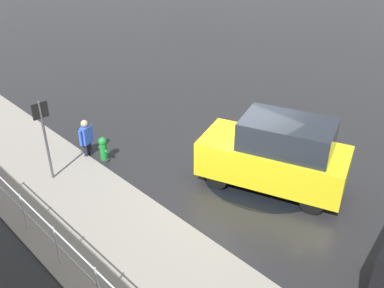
{
  "coord_description": "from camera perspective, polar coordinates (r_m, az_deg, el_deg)",
  "views": [
    {
      "loc": [
        -6.53,
        8.18,
        6.95
      ],
      "look_at": [
        1.03,
        0.84,
        0.9
      ],
      "focal_mm": 40.0,
      "sensor_mm": 36.0,
      "label": 1
    }
  ],
  "objects": [
    {
      "name": "ground_plane",
      "position": [
        12.56,
        6.05,
        -3.9
      ],
      "size": [
        60.0,
        60.0,
        0.0
      ],
      "primitive_type": "plane",
      "color": "black"
    },
    {
      "name": "kerb_strip",
      "position": [
        10.32,
        -9.69,
        -12.86
      ],
      "size": [
        24.0,
        3.2,
        0.04
      ],
      "primitive_type": "cube",
      "color": "gray",
      "rests_on": "ground"
    },
    {
      "name": "moving_hatchback",
      "position": [
        11.64,
        11.17,
        -1.34
      ],
      "size": [
        4.25,
        2.96,
        2.06
      ],
      "color": "yellow",
      "rests_on": "ground"
    },
    {
      "name": "fire_hydrant",
      "position": [
        13.15,
        -11.73,
        -0.69
      ],
      "size": [
        0.42,
        0.31,
        0.8
      ],
      "color": "#197A2D",
      "rests_on": "ground"
    },
    {
      "name": "pedestrian",
      "position": [
        13.4,
        -13.94,
        1.03
      ],
      "size": [
        0.33,
        0.55,
        1.22
      ],
      "color": "blue",
      "rests_on": "ground"
    },
    {
      "name": "metal_railing",
      "position": [
        9.13,
        -15.33,
        -14.57
      ],
      "size": [
        7.86,
        0.04,
        1.05
      ],
      "color": "#B7BABF",
      "rests_on": "ground"
    },
    {
      "name": "sign_post",
      "position": [
        12.12,
        -19.15,
        1.79
      ],
      "size": [
        0.07,
        0.44,
        2.4
      ],
      "color": "#4C4C51",
      "rests_on": "ground"
    },
    {
      "name": "puddle_patch",
      "position": [
        12.7,
        9.96,
        -3.78
      ],
      "size": [
        3.78,
        3.78,
        0.01
      ],
      "primitive_type": "cylinder",
      "color": "black",
      "rests_on": "ground"
    }
  ]
}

